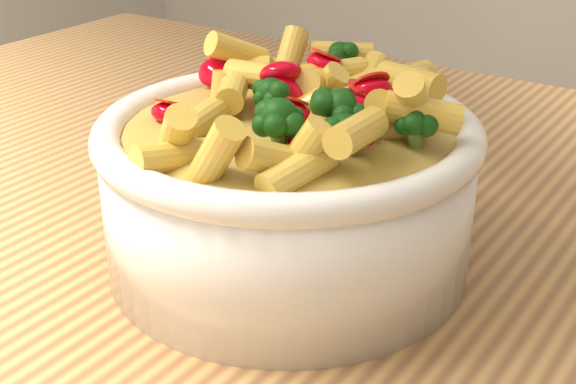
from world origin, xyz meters
The scene contains 3 objects.
table centered at (0.00, 0.00, 0.80)m, with size 1.20×0.80×0.90m.
serving_bowl centered at (-0.04, -0.04, 0.95)m, with size 0.22×0.22×0.10m.
pasta_salad centered at (-0.04, -0.04, 1.01)m, with size 0.18×0.18×0.04m.
Camera 1 is at (0.20, -0.39, 1.15)m, focal length 50.00 mm.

